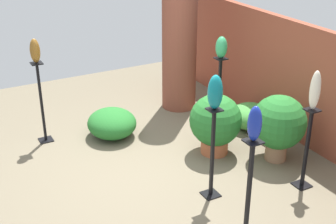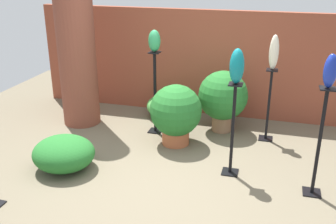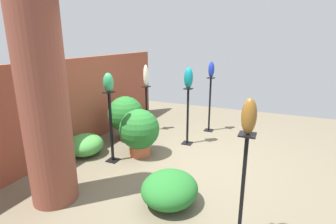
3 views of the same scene
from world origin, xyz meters
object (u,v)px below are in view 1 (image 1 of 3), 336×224
Objects in this scene: pedestal_teal at (212,157)px; art_vase_teal at (215,92)px; art_vase_ivory at (315,90)px; art_vase_bronze at (35,51)px; pedestal_ivory at (306,152)px; pedestal_cobalt at (248,201)px; potted_plant_back_center at (215,122)px; potted_plant_front_right at (279,124)px; pedestal_jade at (219,101)px; brick_pillar at (180,29)px; art_vase_cobalt at (255,124)px; pedestal_bronze at (42,106)px; art_vase_jade at (221,47)px.

pedestal_teal is 2.85× the size of art_vase_teal.
art_vase_teal is at bearing -108.35° from art_vase_ivory.
art_vase_ivory is at bearing 42.74° from art_vase_bronze.
pedestal_cobalt is at bearing -66.53° from pedestal_ivory.
potted_plant_front_right is at bearing 48.81° from potted_plant_back_center.
pedestal_jade is (-2.24, 1.16, -0.00)m from pedestal_cobalt.
pedestal_jade is (1.27, -0.04, -0.81)m from brick_pillar.
art_vase_cobalt reaches higher than art_vase_teal.
pedestal_bronze is 3.45× the size of art_vase_cobalt.
art_vase_cobalt is at bearing -27.34° from pedestal_jade.
pedestal_cobalt is at bearing -24.46° from potted_plant_back_center.
art_vase_cobalt is 0.38× the size of potted_plant_front_right.
art_vase_bronze reaches higher than pedestal_jade.
art_vase_bronze is (-2.75, -2.54, 0.10)m from art_vase_ivory.
pedestal_ivory is at bearing 0.00° from art_vase_ivory.
brick_pillar is 2.59× the size of pedestal_ivory.
pedestal_cobalt is at bearing 180.00° from art_vase_cobalt.
pedestal_teal reaches higher than potted_plant_back_center.
potted_plant_front_right is at bearing 130.53° from pedestal_cobalt.
art_vase_jade reaches higher than pedestal_jade.
art_vase_jade is (-0.00, 0.00, 0.83)m from pedestal_jade.
art_vase_jade reaches higher than potted_plant_front_right.
potted_plant_back_center is at bearing 144.22° from art_vase_teal.
art_vase_ivory is (0.00, 0.00, 0.82)m from pedestal_ivory.
pedestal_ivory is at bearing 42.74° from pedestal_bronze.
art_vase_teal is 1.54m from potted_plant_front_right.
pedestal_jade is 2.73m from art_vase_bronze.
art_vase_teal is at bearing -36.68° from pedestal_jade.
pedestal_bronze reaches higher than potted_plant_front_right.
pedestal_ivory is 0.70m from potted_plant_front_right.
pedestal_cobalt is 2.01m from potted_plant_back_center.
pedestal_jade is 2.59× the size of art_vase_ivory.
potted_plant_front_right is at bearing 52.33° from art_vase_bronze.
brick_pillar reaches higher than art_vase_jade.
pedestal_ivory is at bearing 71.65° from art_vase_teal.
pedestal_bronze is at bearing -114.95° from pedestal_jade.
pedestal_ivory is 1.35m from potted_plant_back_center.
art_vase_bronze is at bearing 180.00° from pedestal_bronze.
pedestal_teal is 1.23× the size of potted_plant_front_right.
pedestal_jade reaches higher than pedestal_ivory.
potted_plant_back_center is at bearing -157.85° from art_vase_ivory.
pedestal_jade is 3.06× the size of art_vase_teal.
art_vase_bronze reaches higher than potted_plant_front_right.
art_vase_jade is at bearing -1.79° from brick_pillar.
potted_plant_front_right reaches higher than potted_plant_back_center.
pedestal_jade is at bearing 152.66° from pedestal_cobalt.
potted_plant_back_center is (-1.25, -0.51, -0.82)m from art_vase_ivory.
potted_plant_front_right is (-0.31, 1.27, -0.82)m from art_vase_teal.
pedestal_ivory reaches higher than potted_plant_front_right.
pedestal_jade is at bearing -63.43° from art_vase_jade.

